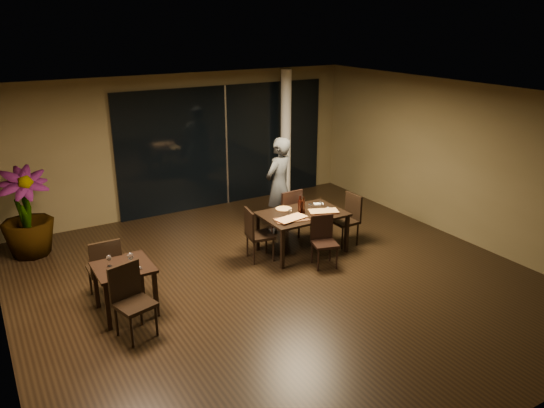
{
  "coord_description": "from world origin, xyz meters",
  "views": [
    {
      "loc": [
        -4.01,
        -6.67,
        4.1
      ],
      "look_at": [
        0.34,
        0.77,
        1.05
      ],
      "focal_mm": 35.0,
      "sensor_mm": 36.0,
      "label": 1
    }
  ],
  "objects_px": {
    "chair_side_near": "(131,297)",
    "chair_main_left": "(256,232)",
    "chair_main_near": "(323,238)",
    "bottle_c": "(301,204)",
    "main_table": "(302,217)",
    "diner": "(279,185)",
    "bottle_b": "(304,205)",
    "side_table": "(124,274)",
    "chair_side_far": "(105,266)",
    "chair_main_far": "(288,211)",
    "chair_main_right": "(348,216)",
    "bottle_a": "(300,205)",
    "potted_plant": "(26,213)"
  },
  "relations": [
    {
      "from": "side_table",
      "to": "chair_main_right",
      "type": "distance_m",
      "value": 4.38
    },
    {
      "from": "chair_main_far",
      "to": "bottle_a",
      "type": "bearing_deg",
      "value": 73.29
    },
    {
      "from": "chair_main_right",
      "to": "chair_side_far",
      "type": "distance_m",
      "value": 4.51
    },
    {
      "from": "side_table",
      "to": "chair_side_far",
      "type": "relative_size",
      "value": 0.79
    },
    {
      "from": "chair_main_left",
      "to": "bottle_c",
      "type": "relative_size",
      "value": 3.29
    },
    {
      "from": "potted_plant",
      "to": "chair_main_left",
      "type": "bearing_deg",
      "value": -33.41
    },
    {
      "from": "chair_side_far",
      "to": "diner",
      "type": "distance_m",
      "value": 3.86
    },
    {
      "from": "chair_main_left",
      "to": "chair_side_near",
      "type": "relative_size",
      "value": 0.95
    },
    {
      "from": "side_table",
      "to": "bottle_a",
      "type": "distance_m",
      "value": 3.4
    },
    {
      "from": "chair_main_near",
      "to": "diner",
      "type": "relative_size",
      "value": 0.46
    },
    {
      "from": "potted_plant",
      "to": "bottle_c",
      "type": "bearing_deg",
      "value": -27.59
    },
    {
      "from": "chair_main_right",
      "to": "bottle_b",
      "type": "xyz_separation_m",
      "value": [
        -0.94,
        0.12,
        0.36
      ]
    },
    {
      "from": "diner",
      "to": "bottle_b",
      "type": "xyz_separation_m",
      "value": [
        -0.12,
        -1.07,
        -0.06
      ]
    },
    {
      "from": "chair_main_left",
      "to": "chair_main_right",
      "type": "height_order",
      "value": "chair_main_right"
    },
    {
      "from": "chair_side_near",
      "to": "chair_main_far",
      "type": "bearing_deg",
      "value": 10.5
    },
    {
      "from": "side_table",
      "to": "chair_main_right",
      "type": "bearing_deg",
      "value": 5.01
    },
    {
      "from": "chair_main_far",
      "to": "chair_side_far",
      "type": "xyz_separation_m",
      "value": [
        -3.64,
        -0.63,
        0.0
      ]
    },
    {
      "from": "chair_main_near",
      "to": "chair_main_right",
      "type": "distance_m",
      "value": 1.08
    },
    {
      "from": "diner",
      "to": "chair_main_right",
      "type": "bearing_deg",
      "value": 101.44
    },
    {
      "from": "chair_main_near",
      "to": "bottle_c",
      "type": "distance_m",
      "value": 0.83
    },
    {
      "from": "chair_side_far",
      "to": "bottle_c",
      "type": "bearing_deg",
      "value": -178.35
    },
    {
      "from": "chair_main_left",
      "to": "bottle_b",
      "type": "bearing_deg",
      "value": -87.36
    },
    {
      "from": "chair_side_near",
      "to": "chair_main_left",
      "type": "bearing_deg",
      "value": 9.71
    },
    {
      "from": "diner",
      "to": "bottle_b",
      "type": "relative_size",
      "value": 6.45
    },
    {
      "from": "chair_side_far",
      "to": "bottle_a",
      "type": "distance_m",
      "value": 3.51
    },
    {
      "from": "chair_side_near",
      "to": "chair_main_near",
      "type": "bearing_deg",
      "value": -7.93
    },
    {
      "from": "bottle_c",
      "to": "diner",
      "type": "bearing_deg",
      "value": 82.77
    },
    {
      "from": "side_table",
      "to": "chair_side_near",
      "type": "bearing_deg",
      "value": -97.25
    },
    {
      "from": "main_table",
      "to": "bottle_c",
      "type": "height_order",
      "value": "bottle_c"
    },
    {
      "from": "potted_plant",
      "to": "bottle_a",
      "type": "bearing_deg",
      "value": -28.7
    },
    {
      "from": "chair_main_right",
      "to": "potted_plant",
      "type": "xyz_separation_m",
      "value": [
        -5.3,
        2.48,
        0.27
      ]
    },
    {
      "from": "chair_side_far",
      "to": "bottle_c",
      "type": "xyz_separation_m",
      "value": [
        3.56,
        0.08,
        0.33
      ]
    },
    {
      "from": "chair_main_left",
      "to": "diner",
      "type": "relative_size",
      "value": 0.5
    },
    {
      "from": "chair_main_far",
      "to": "bottle_a",
      "type": "height_order",
      "value": "bottle_a"
    },
    {
      "from": "side_table",
      "to": "bottle_b",
      "type": "distance_m",
      "value": 3.47
    },
    {
      "from": "main_table",
      "to": "chair_main_near",
      "type": "relative_size",
      "value": 1.71
    },
    {
      "from": "chair_main_near",
      "to": "bottle_b",
      "type": "distance_m",
      "value": 0.76
    },
    {
      "from": "potted_plant",
      "to": "chair_side_far",
      "type": "bearing_deg",
      "value": -71.44
    },
    {
      "from": "chair_main_far",
      "to": "bottle_a",
      "type": "xyz_separation_m",
      "value": [
        -0.14,
        -0.62,
        0.36
      ]
    },
    {
      "from": "chair_main_right",
      "to": "chair_side_near",
      "type": "relative_size",
      "value": 0.96
    },
    {
      "from": "chair_main_right",
      "to": "potted_plant",
      "type": "bearing_deg",
      "value": -116.38
    },
    {
      "from": "chair_main_left",
      "to": "bottle_c",
      "type": "bearing_deg",
      "value": -81.92
    },
    {
      "from": "bottle_a",
      "to": "chair_main_far",
      "type": "bearing_deg",
      "value": 76.81
    },
    {
      "from": "bottle_a",
      "to": "bottle_b",
      "type": "relative_size",
      "value": 1.11
    },
    {
      "from": "chair_main_right",
      "to": "potted_plant",
      "type": "distance_m",
      "value": 5.86
    },
    {
      "from": "chair_main_far",
      "to": "chair_side_near",
      "type": "distance_m",
      "value": 3.97
    },
    {
      "from": "bottle_c",
      "to": "chair_main_right",
      "type": "bearing_deg",
      "value": -12.2
    },
    {
      "from": "chair_main_far",
      "to": "chair_side_far",
      "type": "relative_size",
      "value": 0.99
    },
    {
      "from": "chair_side_near",
      "to": "bottle_c",
      "type": "bearing_deg",
      "value": 3.35
    },
    {
      "from": "side_table",
      "to": "chair_main_far",
      "type": "relative_size",
      "value": 0.8
    }
  ]
}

